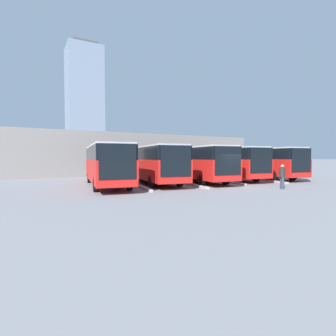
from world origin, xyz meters
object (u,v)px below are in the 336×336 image
object	(u,v)px
bus_3	(153,163)
pedestrian	(282,176)
bus_0	(260,162)
bus_2	(196,162)
bus_1	(226,162)
bus_4	(107,163)

from	to	relation	value
bus_3	pedestrian	distance (m)	10.45
bus_0	bus_3	xyz separation A→B (m)	(12.60, -0.62, 0.00)
bus_2	bus_0	bearing A→B (deg)	-172.62
bus_1	bus_4	distance (m)	12.61
bus_0	bus_3	bearing A→B (deg)	5.49
bus_0	bus_2	distance (m)	8.40
bus_0	bus_2	xyz separation A→B (m)	(8.40, -0.14, 0.00)
bus_0	bus_2	size ratio (longest dim) A/B	1.00
bus_2	bus_3	size ratio (longest dim) A/B	1.00
bus_2	bus_4	bearing A→B (deg)	7.11
bus_0	bus_1	bearing A→B (deg)	-1.86
bus_2	pedestrian	xyz separation A→B (m)	(-2.19, 7.74, -0.86)
bus_1	bus_3	world-z (taller)	same
bus_1	bus_2	xyz separation A→B (m)	(4.20, 0.62, 0.00)
bus_4	pedestrian	distance (m)	13.25
bus_2	bus_1	bearing A→B (deg)	-163.33
bus_0	bus_3	size ratio (longest dim) A/B	1.00
pedestrian	bus_3	bearing A→B (deg)	-117.35
bus_2	pedestrian	distance (m)	8.09
bus_1	pedestrian	size ratio (longest dim) A/B	6.32
bus_1	pedestrian	world-z (taller)	bus_1
bus_2	pedestrian	world-z (taller)	bus_2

